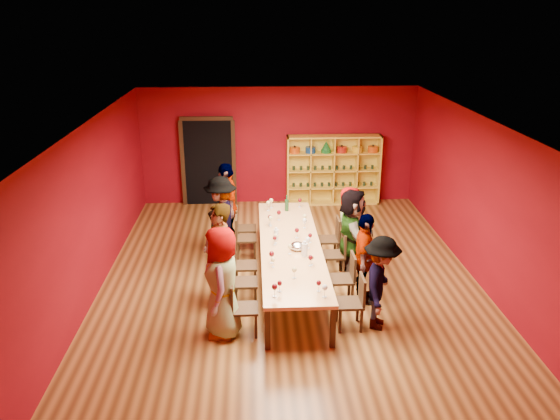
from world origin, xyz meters
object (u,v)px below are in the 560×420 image
at_px(chair_person_left_3, 242,235).
at_px(person_right_1, 364,259).
at_px(shelving_unit, 333,167).
at_px(person_right_2, 352,233).
at_px(chair_person_right_3, 332,236).
at_px(chair_person_left_4, 242,226).
at_px(chair_person_right_0, 355,299).
at_px(wine_bottle, 287,205).
at_px(person_right_0, 381,283).
at_px(person_left_1, 219,256).
at_px(person_left_2, 218,250).
at_px(tasting_table, 290,247).
at_px(chair_person_left_1, 241,279).
at_px(chair_person_left_2, 241,263).
at_px(chair_person_right_2, 338,252).
at_px(chair_person_left_0, 240,305).
at_px(person_left_4, 227,206).
at_px(person_left_0, 222,282).
at_px(person_left_3, 221,219).
at_px(person_right_3, 349,224).
at_px(chair_person_right_1, 346,276).
at_px(spittoon_bowl, 298,246).

height_order(chair_person_left_3, person_right_1, person_right_1).
xyz_separation_m(shelving_unit, person_right_1, (-0.19, -5.13, -0.17)).
distance_m(person_right_2, chair_person_right_3, 0.86).
bearing_deg(chair_person_left_4, chair_person_right_0, -60.42).
bearing_deg(wine_bottle, person_right_0, -69.46).
height_order(person_left_1, person_left_2, person_left_1).
xyz_separation_m(tasting_table, person_right_1, (1.20, -0.81, 0.11)).
distance_m(chair_person_left_1, chair_person_left_2, 0.64).
relative_size(chair_person_left_2, chair_person_right_2, 1.00).
distance_m(chair_person_left_0, person_left_4, 3.33).
distance_m(chair_person_left_2, chair_person_right_0, 2.31).
height_order(person_left_0, chair_person_left_2, person_left_0).
distance_m(person_left_1, chair_person_right_3, 2.82).
height_order(person_left_2, person_right_0, person_right_0).
bearing_deg(person_left_3, person_right_0, 46.76).
xyz_separation_m(person_left_1, person_right_3, (2.49, 1.75, -0.16)).
bearing_deg(tasting_table, chair_person_right_2, 11.14).
height_order(chair_person_left_3, chair_person_right_1, same).
bearing_deg(chair_person_left_1, person_left_4, 97.33).
bearing_deg(chair_person_left_2, person_right_2, 10.48).
bearing_deg(person_right_0, person_right_1, 26.53).
relative_size(person_right_0, person_right_2, 0.89).
distance_m(chair_person_left_4, person_left_4, 0.54).
xyz_separation_m(person_left_2, chair_person_right_2, (2.23, 0.38, -0.27)).
distance_m(chair_person_left_1, chair_person_right_1, 1.82).
relative_size(tasting_table, person_left_1, 2.42).
distance_m(person_left_3, chair_person_right_3, 2.26).
xyz_separation_m(tasting_table, person_right_0, (1.31, -1.63, 0.08)).
bearing_deg(chair_person_left_1, chair_person_left_2, 90.00).
distance_m(person_left_1, chair_person_right_0, 2.34).
xyz_separation_m(chair_person_right_1, person_right_3, (0.33, 1.72, 0.27)).
distance_m(chair_person_left_1, chair_person_left_4, 2.42).
bearing_deg(person_left_2, wine_bottle, 149.45).
height_order(chair_person_right_0, person_right_3, person_right_3).
distance_m(person_left_2, chair_person_left_3, 1.34).
bearing_deg(spittoon_bowl, person_left_4, 126.25).
height_order(person_left_1, person_right_1, person_left_1).
relative_size(person_right_1, spittoon_bowl, 5.83).
bearing_deg(person_left_2, chair_person_right_3, 120.68).
relative_size(chair_person_left_4, chair_person_right_3, 1.00).
relative_size(person_right_1, chair_person_right_2, 1.82).
xyz_separation_m(shelving_unit, spittoon_bowl, (-1.28, -4.56, -0.17)).
bearing_deg(chair_person_left_4, chair_person_left_1, -90.00).
height_order(person_left_3, chair_person_left_4, person_left_3).
bearing_deg(chair_person_right_1, person_left_1, -179.04).
bearing_deg(shelving_unit, person_left_1, -117.15).
relative_size(chair_person_left_2, person_right_0, 0.57).
bearing_deg(chair_person_right_0, chair_person_left_0, -177.51).
height_order(shelving_unit, person_right_2, shelving_unit).
xyz_separation_m(chair_person_right_2, wine_bottle, (-0.87, 1.57, 0.39)).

